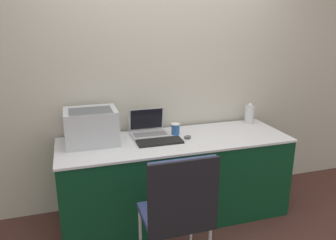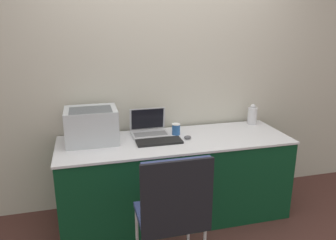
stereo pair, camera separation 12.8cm
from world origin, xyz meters
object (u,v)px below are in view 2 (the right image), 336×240
(printer, at_px, (91,124))
(chair, at_px, (173,205))
(coffee_cup, at_px, (176,129))
(mouse, at_px, (188,137))
(external_keyboard, at_px, (159,142))
(laptop_left, at_px, (149,129))
(metal_pitcher, at_px, (252,115))

(printer, relative_size, chair, 0.46)
(coffee_cup, relative_size, mouse, 1.56)
(external_keyboard, distance_m, coffee_cup, 0.28)
(external_keyboard, bearing_deg, mouse, 5.29)
(printer, relative_size, mouse, 6.59)
(mouse, bearing_deg, laptop_left, 143.24)
(laptop_left, distance_m, chair, 1.05)
(external_keyboard, xyz_separation_m, coffee_cup, (0.21, 0.18, 0.04))
(metal_pitcher, relative_size, chair, 0.22)
(coffee_cup, height_order, mouse, coffee_cup)
(printer, xyz_separation_m, mouse, (0.86, -0.15, -0.15))
(printer, height_order, laptop_left, printer)
(laptop_left, distance_m, mouse, 0.39)
(coffee_cup, xyz_separation_m, mouse, (0.07, -0.15, -0.04))
(external_keyboard, bearing_deg, coffee_cup, 40.59)
(metal_pitcher, bearing_deg, coffee_cup, -171.96)
(external_keyboard, bearing_deg, laptop_left, 98.40)
(printer, distance_m, laptop_left, 0.56)
(coffee_cup, height_order, chair, chair)
(coffee_cup, bearing_deg, mouse, -65.96)
(printer, relative_size, coffee_cup, 4.24)
(coffee_cup, distance_m, mouse, 0.17)
(external_keyboard, distance_m, chair, 0.79)
(laptop_left, relative_size, chair, 0.36)
(laptop_left, bearing_deg, printer, -170.90)
(laptop_left, height_order, chair, laptop_left)
(printer, xyz_separation_m, coffee_cup, (0.79, 0.00, -0.11))
(metal_pitcher, bearing_deg, external_keyboard, -164.43)
(printer, height_order, mouse, printer)
(chair, bearing_deg, metal_pitcher, 42.64)
(laptop_left, relative_size, coffee_cup, 3.28)
(laptop_left, distance_m, external_keyboard, 0.27)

